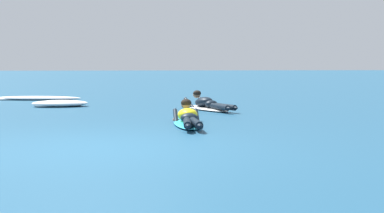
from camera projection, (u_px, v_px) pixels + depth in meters
name	position (u px, v px, depth m)	size (l,w,h in m)	color
ground_plane	(127.00, 100.00, 17.96)	(120.00, 120.00, 0.00)	navy
surfer_near	(188.00, 119.00, 10.81)	(0.56, 2.58, 0.53)	#2DB2D1
surfer_far	(206.00, 105.00, 14.29)	(1.40, 2.51, 0.55)	white
whitewater_front	(37.00, 98.00, 17.97)	(2.98, 0.99, 0.13)	white
whitewater_mid_right	(60.00, 104.00, 15.28)	(1.61, 0.89, 0.19)	white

